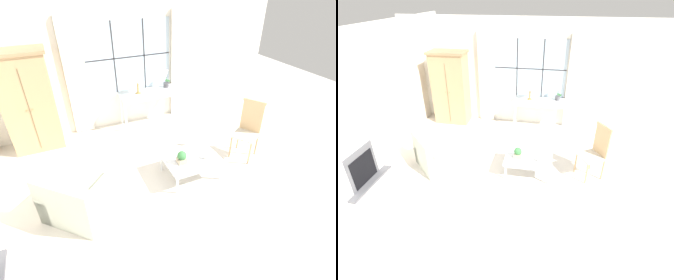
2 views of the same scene
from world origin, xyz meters
TOP-DOWN VIEW (x-y plane):
  - ground_plane at (0.00, 0.00)m, footprint 14.00×14.00m
  - wall_back_windowed at (0.00, 3.02)m, footprint 7.20×0.14m
  - armoire at (-2.13, 2.69)m, footprint 0.99×0.59m
  - console_table at (0.34, 2.72)m, footprint 1.40×0.44m
  - table_lamp at (0.05, 2.69)m, footprint 0.27×0.27m
  - potted_orchid at (0.78, 2.79)m, footprint 0.16×0.13m
  - armchair_upholstered at (-1.61, 0.49)m, footprint 1.27×1.27m
  - side_chair_wooden at (1.59, 0.72)m, footprint 0.60×0.60m
  - coffee_table at (0.28, 0.58)m, footprint 0.95×0.76m
  - potted_plant_small at (0.06, 0.52)m, footprint 0.16×0.16m
  - pillar_candle at (0.50, 0.44)m, footprint 0.12×0.12m

SIDE VIEW (x-z plane):
  - ground_plane at x=0.00m, z-range 0.00..0.00m
  - armchair_upholstered at x=-1.61m, z-range -0.12..0.67m
  - coffee_table at x=0.28m, z-range 0.15..0.53m
  - pillar_candle at x=0.50m, z-range 0.37..0.49m
  - potted_plant_small at x=0.06m, z-range 0.38..0.61m
  - side_chair_wooden at x=1.59m, z-range 0.06..1.19m
  - console_table at x=0.34m, z-range 0.31..1.12m
  - potted_orchid at x=0.78m, z-range 0.75..1.17m
  - armoire at x=-2.13m, z-range 0.01..1.98m
  - table_lamp at x=0.05m, z-range 0.93..1.38m
  - wall_back_windowed at x=0.00m, z-range -0.01..2.79m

